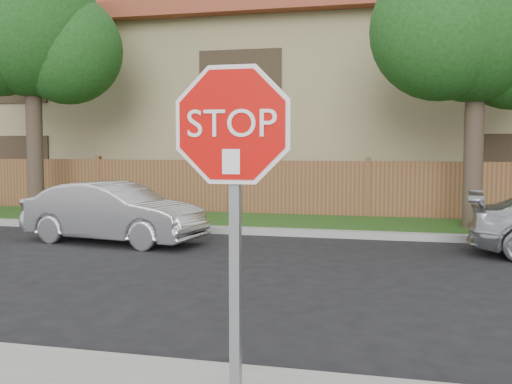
# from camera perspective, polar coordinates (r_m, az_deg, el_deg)

# --- Properties ---
(ground) EXTENTS (90.00, 90.00, 0.00)m
(ground) POSITION_cam_1_polar(r_m,az_deg,el_deg) (5.44, 3.20, -17.41)
(ground) COLOR black
(ground) RESTS_ON ground
(far_curb) EXTENTS (70.00, 0.30, 0.15)m
(far_curb) POSITION_cam_1_polar(r_m,az_deg,el_deg) (13.29, 9.72, -4.03)
(far_curb) COLOR gray
(far_curb) RESTS_ON ground
(grass_strip) EXTENTS (70.00, 3.00, 0.12)m
(grass_strip) POSITION_cam_1_polar(r_m,az_deg,el_deg) (14.92, 10.17, -3.17)
(grass_strip) COLOR #1E4714
(grass_strip) RESTS_ON ground
(fence) EXTENTS (70.00, 0.12, 1.60)m
(fence) POSITION_cam_1_polar(r_m,az_deg,el_deg) (16.44, 10.57, 0.12)
(fence) COLOR brown
(fence) RESTS_ON ground
(apartment_building) EXTENTS (35.20, 9.20, 7.20)m
(apartment_building) POSITION_cam_1_polar(r_m,az_deg,el_deg) (22.04, 11.52, 8.30)
(apartment_building) COLOR #99895F
(apartment_building) RESTS_ON ground
(tree_left) EXTENTS (4.80, 3.90, 7.78)m
(tree_left) POSITION_cam_1_polar(r_m,az_deg,el_deg) (17.88, -20.80, 14.49)
(tree_left) COLOR #382B21
(tree_left) RESTS_ON ground
(tree_mid) EXTENTS (4.80, 3.90, 7.35)m
(tree_mid) POSITION_cam_1_polar(r_m,az_deg,el_deg) (14.89, 20.45, 15.22)
(tree_mid) COLOR #382B21
(tree_mid) RESTS_ON ground
(stop_sign) EXTENTS (1.01, 0.13, 2.55)m
(stop_sign) POSITION_cam_1_polar(r_m,az_deg,el_deg) (3.63, -2.19, 1.34)
(stop_sign) COLOR gray
(stop_sign) RESTS_ON sidewalk_near
(sedan_left) EXTENTS (4.01, 1.93, 1.27)m
(sedan_left) POSITION_cam_1_polar(r_m,az_deg,el_deg) (12.77, -13.39, -1.91)
(sedan_left) COLOR #B6B7BB
(sedan_left) RESTS_ON ground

